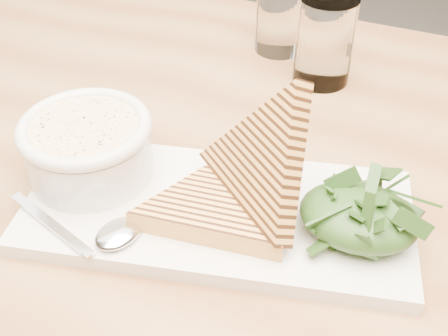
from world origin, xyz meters
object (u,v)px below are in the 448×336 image
(glass_near, at_px, (325,41))
(glass_far, at_px, (280,15))
(table_top, at_px, (185,181))
(soup_bowl, at_px, (89,153))
(platter, at_px, (217,212))

(glass_near, distance_m, glass_far, 0.10)
(table_top, bearing_deg, glass_far, 85.45)
(table_top, height_order, glass_near, glass_near)
(soup_bowl, relative_size, glass_near, 1.11)
(table_top, xyz_separation_m, soup_bowl, (-0.08, -0.06, 0.06))
(table_top, xyz_separation_m, glass_far, (0.02, 0.30, 0.07))
(glass_far, bearing_deg, soup_bowl, -106.11)
(platter, xyz_separation_m, glass_far, (-0.04, 0.36, 0.05))
(table_top, bearing_deg, platter, -44.85)
(table_top, distance_m, glass_near, 0.27)
(table_top, distance_m, soup_bowl, 0.12)
(soup_bowl, distance_m, glass_far, 0.38)
(glass_near, bearing_deg, table_top, -113.04)
(glass_far, bearing_deg, platter, -84.09)
(platter, bearing_deg, table_top, 135.15)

